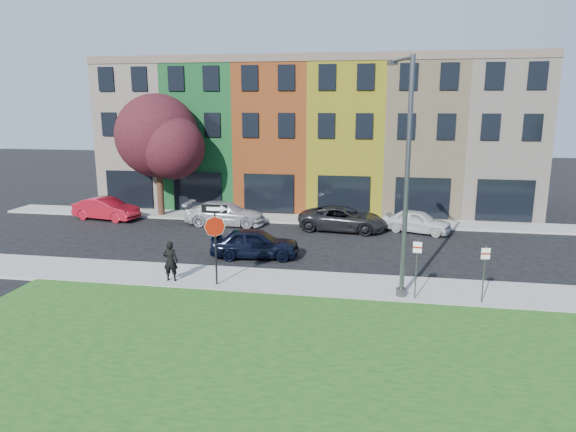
% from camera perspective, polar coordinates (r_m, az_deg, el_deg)
% --- Properties ---
extents(ground, '(120.00, 120.00, 0.00)m').
position_cam_1_polar(ground, '(18.69, 2.70, -10.88)').
color(ground, black).
rests_on(ground, ground).
extents(sidewalk_near, '(40.00, 3.00, 0.12)m').
position_cam_1_polar(sidewalk_near, '(21.34, 9.12, -7.83)').
color(sidewalk_near, gray).
rests_on(sidewalk_near, ground).
extents(sidewalk_far, '(40.00, 2.40, 0.12)m').
position_cam_1_polar(sidewalk_far, '(33.26, 0.84, -0.33)').
color(sidewalk_far, gray).
rests_on(sidewalk_far, ground).
extents(rowhouse_block, '(30.00, 10.12, 10.00)m').
position_cam_1_polar(rowhouse_block, '(38.58, 3.07, 8.81)').
color(rowhouse_block, beige).
rests_on(rowhouse_block, ground).
extents(stop_sign, '(1.05, 0.12, 3.35)m').
position_cam_1_polar(stop_sign, '(20.73, -8.12, -1.35)').
color(stop_sign, black).
rests_on(stop_sign, sidewalk_near).
extents(man, '(0.69, 0.51, 1.70)m').
position_cam_1_polar(man, '(21.97, -12.92, -4.90)').
color(man, black).
rests_on(man, sidewalk_near).
extents(sedan_near, '(2.71, 4.68, 1.46)m').
position_cam_1_polar(sedan_near, '(25.09, -3.68, -3.01)').
color(sedan_near, black).
rests_on(sedan_near, ground).
extents(parked_car_red, '(2.98, 4.87, 1.44)m').
position_cam_1_polar(parked_car_red, '(35.25, -19.55, 0.77)').
color(parked_car_red, maroon).
rests_on(parked_car_red, ground).
extents(parked_car_silver, '(2.32, 5.08, 1.44)m').
position_cam_1_polar(parked_car_silver, '(32.00, -7.00, 0.28)').
color(parked_car_silver, '#ABABB0').
rests_on(parked_car_silver, ground).
extents(parked_car_dark, '(3.37, 5.60, 1.43)m').
position_cam_1_polar(parked_car_dark, '(30.54, 6.11, -0.29)').
color(parked_car_dark, black).
rests_on(parked_car_dark, ground).
extents(parked_car_white, '(4.02, 4.87, 1.32)m').
position_cam_1_polar(parked_car_white, '(30.86, 14.18, -0.58)').
color(parked_car_white, silver).
rests_on(parked_car_white, ground).
extents(street_lamp, '(1.06, 2.49, 8.96)m').
position_cam_1_polar(street_lamp, '(19.57, 12.87, 4.01)').
color(street_lamp, '#4C4E51').
rests_on(street_lamp, sidewalk_near).
extents(parking_sign_a, '(0.32, 0.11, 2.36)m').
position_cam_1_polar(parking_sign_a, '(19.87, 14.10, -4.97)').
color(parking_sign_a, '#4C4E51').
rests_on(parking_sign_a, sidewalk_near).
extents(parking_sign_b, '(0.32, 0.10, 2.22)m').
position_cam_1_polar(parking_sign_b, '(20.23, 20.98, -5.34)').
color(parking_sign_b, '#4C4E51').
rests_on(parking_sign_b, sidewalk_near).
extents(tree_purple, '(6.46, 5.65, 7.92)m').
position_cam_1_polar(tree_purple, '(34.72, -14.11, 8.43)').
color(tree_purple, black).
rests_on(tree_purple, sidewalk_far).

